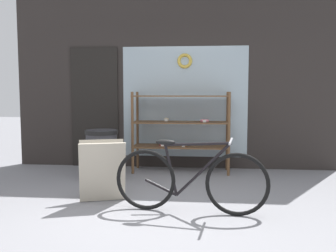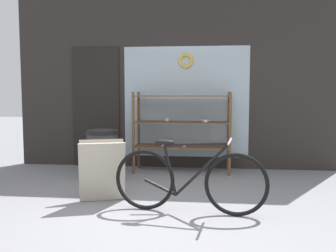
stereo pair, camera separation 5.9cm
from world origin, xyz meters
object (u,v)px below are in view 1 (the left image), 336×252
bicycle (190,180)px  trash_bin (102,153)px  display_case (181,124)px  sandwich_board (102,171)px

bicycle → trash_bin: bicycle is taller
display_case → bicycle: 2.17m
display_case → bicycle: (0.23, -2.11, -0.43)m
display_case → trash_bin: 1.39m
bicycle → sandwich_board: bicycle is taller
bicycle → trash_bin: size_ratio=2.26×
sandwich_board → trash_bin: bearing=88.6°
display_case → sandwich_board: bearing=-115.4°
display_case → trash_bin: display_case is taller
display_case → bicycle: size_ratio=0.94×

